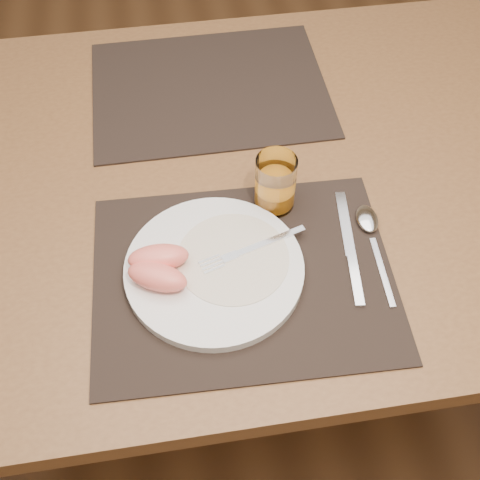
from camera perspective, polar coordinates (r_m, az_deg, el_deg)
The scene contains 11 objects.
ground at distance 1.67m, azimuth -0.22°, elevation -11.28°, with size 5.00×5.00×0.00m, color brown.
table at distance 1.11m, azimuth -0.33°, elevation 3.68°, with size 1.40×0.90×0.75m.
placemat_near at distance 0.91m, azimuth 0.33°, elevation -3.46°, with size 0.45×0.35×0.00m, color black.
placemat_far at distance 1.20m, azimuth -2.89°, elevation 14.13°, with size 0.45×0.35×0.00m, color black.
plate at distance 0.90m, azimuth -2.46°, elevation -2.76°, with size 0.27×0.27×0.02m, color white.
plate_dressing at distance 0.90m, azimuth -0.67°, elevation -1.69°, with size 0.17×0.17×0.00m.
fork at distance 0.91m, azimuth 0.42°, elevation -1.08°, with size 0.17×0.07×0.00m.
knife at distance 0.94m, azimuth 10.48°, elevation -1.47°, with size 0.04×0.22×0.01m.
spoon at distance 0.98m, azimuth 12.16°, elevation 1.29°, with size 0.04×0.19×0.01m.
juice_glass at distance 0.96m, azimuth 3.36°, elevation 5.21°, with size 0.07×0.07×0.10m.
grapefruit_wedges at distance 0.88m, azimuth -7.79°, elevation -2.56°, with size 0.10×0.09×0.04m.
Camera 1 is at (-0.10, -0.71, 1.51)m, focal length 45.00 mm.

